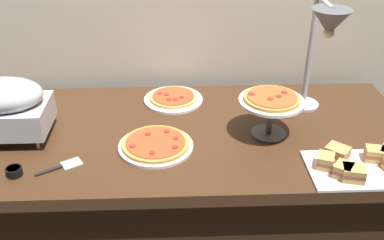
% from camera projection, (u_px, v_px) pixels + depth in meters
% --- Properties ---
extents(buffet_table, '(1.90, 0.84, 0.76)m').
position_uv_depth(buffet_table, '(185.00, 201.00, 2.03)').
color(buffet_table, '#422816').
rests_on(buffet_table, ground_plane).
extents(chafing_dish, '(0.32, 0.23, 0.25)m').
position_uv_depth(chafing_dish, '(5.00, 106.00, 1.74)').
color(chafing_dish, '#B7BABF').
rests_on(chafing_dish, buffet_table).
extents(heat_lamp, '(0.15, 0.33, 0.51)m').
position_uv_depth(heat_lamp, '(325.00, 33.00, 1.71)').
color(heat_lamp, '#B7BABF').
rests_on(heat_lamp, buffet_table).
extents(pizza_plate_front, '(0.27, 0.27, 0.03)m').
position_uv_depth(pizza_plate_front, '(173.00, 98.00, 2.07)').
color(pizza_plate_front, white).
rests_on(pizza_plate_front, buffet_table).
extents(pizza_plate_center, '(0.29, 0.29, 0.03)m').
position_uv_depth(pizza_plate_center, '(156.00, 145.00, 1.73)').
color(pizza_plate_center, white).
rests_on(pizza_plate_center, buffet_table).
extents(pizza_plate_raised_stand, '(0.26, 0.26, 0.18)m').
position_uv_depth(pizza_plate_raised_stand, '(271.00, 104.00, 1.75)').
color(pizza_plate_raised_stand, '#595B60').
rests_on(pizza_plate_raised_stand, buffet_table).
extents(sandwich_platter, '(0.39, 0.24, 0.06)m').
position_uv_depth(sandwich_platter, '(362.00, 164.00, 1.60)').
color(sandwich_platter, white).
rests_on(sandwich_platter, buffet_table).
extents(sauce_cup_near, '(0.06, 0.06, 0.03)m').
position_uv_depth(sauce_cup_near, '(14.00, 171.00, 1.58)').
color(sauce_cup_near, black).
rests_on(sauce_cup_near, buffet_table).
extents(serving_spatula, '(0.16, 0.12, 0.01)m').
position_uv_depth(serving_spatula, '(61.00, 167.00, 1.62)').
color(serving_spatula, '#B7BABF').
rests_on(serving_spatula, buffet_table).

